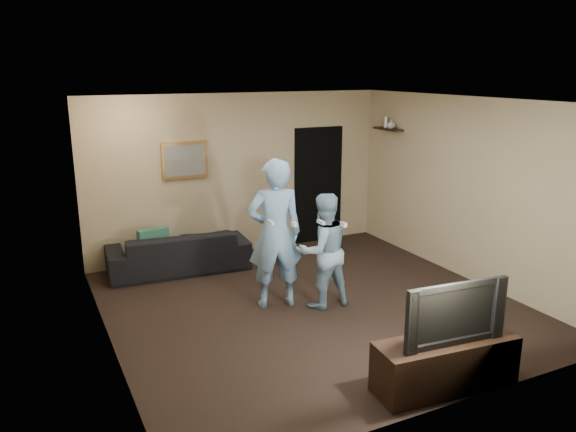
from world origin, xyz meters
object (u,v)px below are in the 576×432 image
wii_player_right (323,251)px  sofa (179,251)px  wii_player_left (275,234)px  television (449,310)px  tv_console (445,364)px

wii_player_right → sofa: bearing=122.3°
wii_player_left → television: bearing=-75.7°
tv_console → wii_player_left: wii_player_left is taller
wii_player_right → wii_player_left: bearing=152.4°
wii_player_left → wii_player_right: bearing=-27.6°
television → wii_player_left: size_ratio=0.55×
wii_player_left → tv_console: bearing=-75.7°
tv_console → wii_player_right: bearing=97.8°
television → wii_player_right: bearing=97.8°
wii_player_left → wii_player_right: wii_player_left is taller
television → wii_player_right: (-0.10, 2.20, -0.06)m
television → wii_player_left: bearing=109.6°
tv_console → television: television is taller
sofa → tv_console: (1.41, -4.28, -0.05)m
television → wii_player_left: (-0.63, 2.48, 0.15)m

